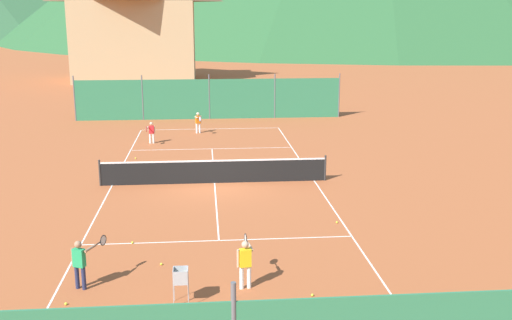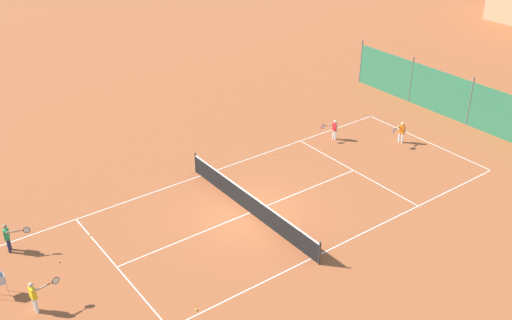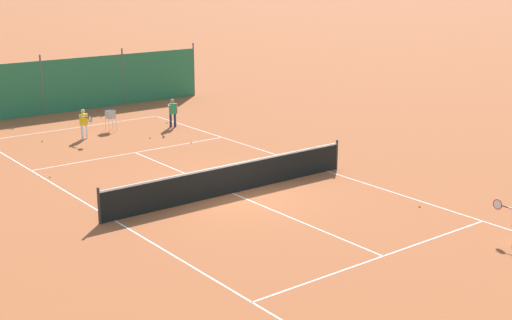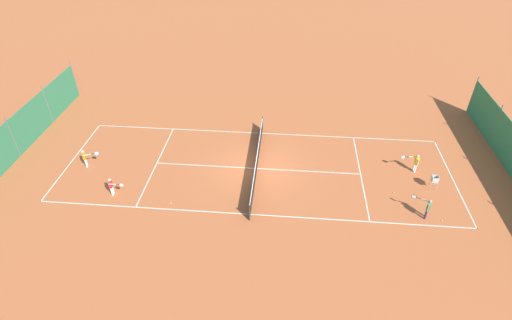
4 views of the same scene
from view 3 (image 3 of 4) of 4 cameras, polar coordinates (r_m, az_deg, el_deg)
ground_plane at (r=22.59m, az=-1.92°, el=-2.67°), size 600.00×600.00×0.00m
court_line_markings at (r=22.59m, az=-1.92°, el=-2.66°), size 8.25×23.85×0.01m
tennis_net at (r=22.44m, az=-1.93°, el=-1.46°), size 9.18×0.08×1.06m
windscreen_fence_near at (r=35.71m, az=-16.73°, el=5.54°), size 17.28×0.08×2.90m
player_near_service at (r=30.29m, az=-13.60°, el=2.99°), size 0.42×1.06×1.25m
player_far_baseline at (r=31.84m, az=-6.70°, el=3.93°), size 0.76×0.94×1.27m
tennis_ball_by_net_right at (r=21.85m, az=12.96°, el=-3.61°), size 0.07×0.07×0.07m
tennis_ball_alley_right at (r=25.21m, az=-16.16°, el=-1.28°), size 0.07×0.07×0.07m
tennis_ball_far_corner at (r=30.43m, az=-16.73°, el=1.48°), size 0.07×0.07×0.07m
tennis_ball_mid_court at (r=32.84m, az=-7.14°, el=3.00°), size 0.07×0.07×0.07m
tennis_ball_service_box at (r=29.10m, az=-5.20°, el=1.45°), size 0.07×0.07×0.07m
tennis_ball_by_net_left at (r=30.02m, az=-8.48°, el=1.78°), size 0.07×0.07×0.07m
ball_hopper at (r=31.60m, az=-11.59°, el=3.47°), size 0.36×0.36×0.89m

